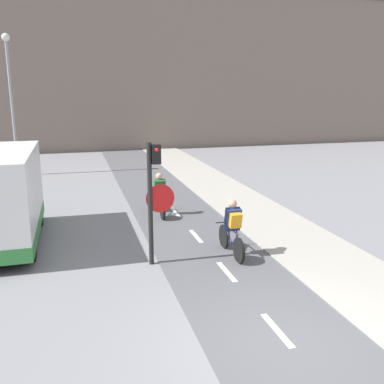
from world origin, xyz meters
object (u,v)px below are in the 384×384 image
(traffic_light_pole, at_px, (154,190))
(street_lamp_far, at_px, (11,90))
(cyclist_near, at_px, (232,229))
(cyclist_far, at_px, (159,196))

(traffic_light_pole, relative_size, street_lamp_far, 0.45)
(cyclist_near, bearing_deg, cyclist_far, 104.81)
(street_lamp_far, relative_size, cyclist_far, 4.01)
(traffic_light_pole, relative_size, cyclist_far, 1.79)
(traffic_light_pole, bearing_deg, street_lamp_far, 109.30)
(traffic_light_pole, relative_size, cyclist_near, 1.74)
(cyclist_near, bearing_deg, street_lamp_far, 116.77)
(cyclist_near, xyz_separation_m, cyclist_far, (-1.04, 3.92, -0.05))
(cyclist_far, bearing_deg, cyclist_near, -75.19)
(street_lamp_far, distance_m, cyclist_near, 14.26)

